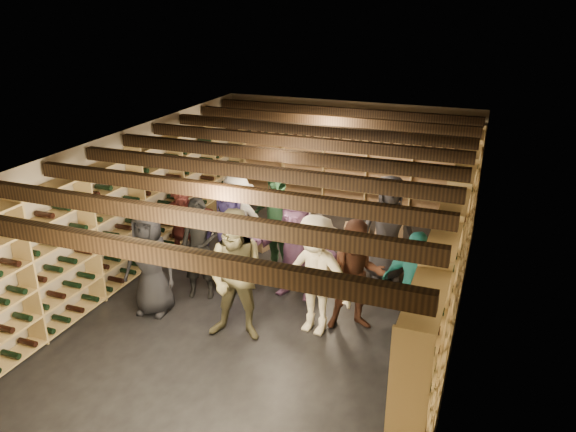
% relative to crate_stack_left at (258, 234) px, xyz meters
% --- Properties ---
extents(ground, '(8.00, 8.00, 0.00)m').
position_rel_crate_stack_left_xyz_m(ground, '(1.01, -1.46, -0.26)').
color(ground, black).
rests_on(ground, ground).
extents(walls, '(5.52, 8.02, 2.40)m').
position_rel_crate_stack_left_xyz_m(walls, '(1.01, -1.46, 0.95)').
color(walls, tan).
rests_on(walls, ground).
extents(ceiling, '(5.50, 8.00, 0.01)m').
position_rel_crate_stack_left_xyz_m(ceiling, '(1.01, -1.46, 2.15)').
color(ceiling, beige).
rests_on(ceiling, walls).
extents(ceiling_joists, '(5.40, 7.12, 0.18)m').
position_rel_crate_stack_left_xyz_m(ceiling_joists, '(1.01, -1.46, 2.01)').
color(ceiling_joists, black).
rests_on(ceiling_joists, ground).
extents(wine_rack_left, '(0.32, 7.50, 2.15)m').
position_rel_crate_stack_left_xyz_m(wine_rack_left, '(-1.56, -1.46, 0.82)').
color(wine_rack_left, tan).
rests_on(wine_rack_left, ground).
extents(wine_rack_right, '(0.32, 7.50, 2.15)m').
position_rel_crate_stack_left_xyz_m(wine_rack_right, '(3.58, -1.46, 0.82)').
color(wine_rack_right, tan).
rests_on(wine_rack_right, ground).
extents(wine_rack_back, '(4.70, 0.30, 2.15)m').
position_rel_crate_stack_left_xyz_m(wine_rack_back, '(1.01, 2.37, 0.82)').
color(wine_rack_back, tan).
rests_on(wine_rack_back, ground).
extents(crate_stack_left, '(0.57, 0.46, 0.51)m').
position_rel_crate_stack_left_xyz_m(crate_stack_left, '(0.00, 0.00, 0.00)').
color(crate_stack_left, '#A98159').
rests_on(crate_stack_left, ground).
extents(crate_stack_right, '(0.57, 0.46, 0.68)m').
position_rel_crate_stack_left_xyz_m(crate_stack_right, '(2.26, 1.03, 0.08)').
color(crate_stack_right, '#A98159').
rests_on(crate_stack_right, ground).
extents(crate_loose, '(0.55, 0.41, 0.17)m').
position_rel_crate_stack_left_xyz_m(crate_loose, '(1.58, 1.31, -0.17)').
color(crate_loose, '#A98159').
rests_on(crate_loose, ground).
extents(person_0, '(0.84, 0.59, 1.63)m').
position_rel_crate_stack_left_xyz_m(person_0, '(-0.53, -2.70, 0.56)').
color(person_0, black).
rests_on(person_0, ground).
extents(person_1, '(0.68, 0.55, 1.63)m').
position_rel_crate_stack_left_xyz_m(person_1, '(-0.09, -2.02, 0.56)').
color(person_1, black).
rests_on(person_1, ground).
extents(person_2, '(1.01, 0.84, 1.88)m').
position_rel_crate_stack_left_xyz_m(person_2, '(0.97, -2.85, 0.69)').
color(person_2, brown).
rests_on(person_2, ground).
extents(person_3, '(1.23, 0.84, 1.75)m').
position_rel_crate_stack_left_xyz_m(person_3, '(1.88, -2.33, 0.62)').
color(person_3, beige).
rests_on(person_3, ground).
extents(person_4, '(1.05, 0.75, 1.66)m').
position_rel_crate_stack_left_xyz_m(person_4, '(3.19, -2.14, 0.57)').
color(person_4, teal).
rests_on(person_4, ground).
extents(person_5, '(1.43, 0.92, 1.48)m').
position_rel_crate_stack_left_xyz_m(person_5, '(-1.08, -0.84, 0.48)').
color(person_5, maroon).
rests_on(person_5, ground).
extents(person_6, '(0.99, 0.84, 1.73)m').
position_rel_crate_stack_left_xyz_m(person_6, '(0.19, -1.54, 0.61)').
color(person_6, '#251F4B').
rests_on(person_6, ground).
extents(person_7, '(0.65, 0.55, 1.50)m').
position_rel_crate_stack_left_xyz_m(person_7, '(1.37, -0.92, 0.49)').
color(person_7, gray).
rests_on(person_7, ground).
extents(person_8, '(0.98, 0.88, 1.64)m').
position_rel_crate_stack_left_xyz_m(person_8, '(2.40, -2.04, 0.57)').
color(person_8, '#4C291D').
rests_on(person_8, ground).
extents(person_9, '(1.21, 0.85, 1.71)m').
position_rel_crate_stack_left_xyz_m(person_9, '(0.07, -1.01, 0.60)').
color(person_9, '#B5B2A6').
rests_on(person_9, ground).
extents(person_10, '(1.21, 0.88, 1.91)m').
position_rel_crate_stack_left_xyz_m(person_10, '(0.80, -1.04, 0.70)').
color(person_10, '#275231').
rests_on(person_10, ground).
extents(person_11, '(1.50, 0.56, 1.59)m').
position_rel_crate_stack_left_xyz_m(person_11, '(1.28, -1.46, 0.54)').
color(person_11, '#835386').
rests_on(person_11, ground).
extents(person_12, '(1.01, 0.82, 1.79)m').
position_rel_crate_stack_left_xyz_m(person_12, '(2.49, -0.37, 0.64)').
color(person_12, '#313036').
rests_on(person_12, ground).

